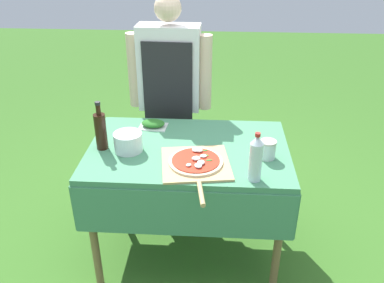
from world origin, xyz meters
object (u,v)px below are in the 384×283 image
mixing_tub (128,142)px  pizza_on_peel (196,163)px  person_cook (170,89)px  prep_table (188,162)px  sauce_jar (268,150)px  oil_bottle (101,130)px  water_bottle (256,158)px  herb_container (153,124)px

mixing_tub → pizza_on_peel: bearing=-19.4°
person_cook → pizza_on_peel: bearing=108.2°
prep_table → sauce_jar: size_ratio=11.13×
person_cook → pizza_on_peel: 0.82m
oil_bottle → mixing_tub: bearing=-5.9°
prep_table → water_bottle: (0.35, -0.30, 0.22)m
pizza_on_peel → herb_container: (-0.29, 0.43, 0.01)m
mixing_tub → water_bottle: bearing=-20.1°
person_cook → herb_container: person_cook is taller
sauce_jar → prep_table: bearing=169.0°
prep_table → herb_container: 0.36m
oil_bottle → herb_container: size_ratio=1.56×
pizza_on_peel → oil_bottle: size_ratio=1.98×
prep_table → oil_bottle: bearing=-175.8°
oil_bottle → herb_container: bearing=48.9°
prep_table → water_bottle: 0.51m
mixing_tub → sauce_jar: (0.76, -0.03, -0.01)m
pizza_on_peel → herb_container: same height
person_cook → sauce_jar: bearing=133.8°
sauce_jar → oil_bottle: bearing=177.0°
water_bottle → mixing_tub: size_ratio=1.64×
person_cook → water_bottle: person_cook is taller
herb_container → person_cook: bearing=78.9°
water_bottle → sauce_jar: (0.08, 0.22, -0.08)m
pizza_on_peel → oil_bottle: oil_bottle is taller
person_cook → mixing_tub: 0.67m
mixing_tub → person_cook: bearing=75.9°
prep_table → pizza_on_peel: 0.22m
person_cook → mixing_tub: person_cook is taller
prep_table → oil_bottle: (-0.48, -0.04, 0.21)m
water_bottle → sauce_jar: bearing=68.6°
water_bottle → mixing_tub: water_bottle is taller
prep_table → herb_container: bearing=133.9°
oil_bottle → mixing_tub: (0.15, -0.02, -0.06)m
person_cook → mixing_tub: bearing=78.3°
herb_container → mixing_tub: (-0.09, -0.30, 0.03)m
pizza_on_peel → sauce_jar: sauce_jar is taller
pizza_on_peel → water_bottle: (0.30, -0.11, 0.11)m
pizza_on_peel → person_cook: bearing=97.4°
pizza_on_peel → herb_container: 0.52m
person_cook → oil_bottle: person_cook is taller
person_cook → herb_container: 0.37m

